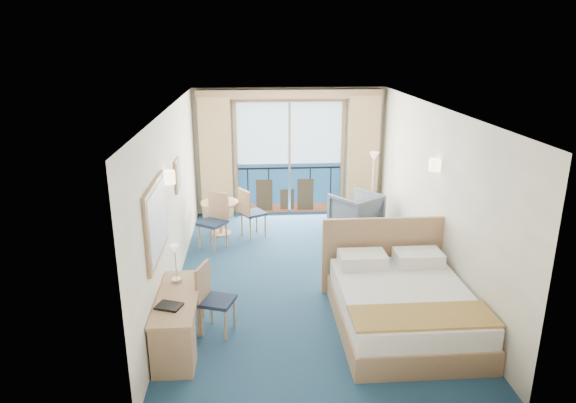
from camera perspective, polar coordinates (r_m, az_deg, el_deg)
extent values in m
plane|color=navy|center=(8.35, 1.81, -8.32)|extent=(6.50, 6.50, 0.00)
cube|color=beige|center=(11.00, 0.15, 5.57)|extent=(4.00, 0.02, 2.70)
cube|color=beige|center=(4.86, 5.94, -10.82)|extent=(4.00, 0.02, 2.70)
cube|color=beige|center=(7.90, -12.74, 0.24)|extent=(0.02, 6.50, 2.70)
cube|color=beige|center=(8.30, 15.85, 0.84)|extent=(0.02, 6.50, 2.70)
cube|color=white|center=(7.56, 2.01, 10.46)|extent=(4.00, 6.50, 0.02)
cube|color=navy|center=(11.15, 0.16, 1.56)|extent=(2.20, 0.02, 1.08)
cube|color=#C1E1FD|center=(10.88, 0.17, 7.64)|extent=(2.20, 0.02, 1.32)
cube|color=brown|center=(11.29, 0.16, -0.69)|extent=(2.20, 0.02, 0.20)
cube|color=black|center=(11.03, 0.16, 3.74)|extent=(2.20, 0.02, 0.04)
cube|color=#A37758|center=(10.77, 0.17, 11.30)|extent=(2.36, 0.03, 0.12)
cube|color=#A37758|center=(10.96, -5.86, 4.63)|extent=(0.06, 0.03, 2.40)
cube|color=#A37758|center=(11.12, 6.10, 4.82)|extent=(0.06, 0.03, 2.40)
cube|color=silver|center=(10.98, 0.17, 4.75)|extent=(0.05, 0.02, 2.40)
cube|color=#382A19|center=(11.22, 1.95, 0.79)|extent=(0.35, 0.02, 0.70)
cube|color=#382A19|center=(11.16, -2.65, 0.70)|extent=(0.35, 0.02, 0.70)
cube|color=#382A19|center=(11.21, -0.09, 0.26)|extent=(0.30, 0.02, 0.45)
cube|color=black|center=(11.12, -4.47, 1.40)|extent=(0.02, 0.01, 0.90)
cube|color=black|center=(11.13, -2.15, 1.45)|extent=(0.03, 0.01, 0.90)
cube|color=black|center=(11.15, 0.16, 1.50)|extent=(0.03, 0.01, 0.90)
cube|color=black|center=(11.19, 2.46, 1.54)|extent=(0.03, 0.01, 0.90)
cube|color=black|center=(11.25, 4.74, 1.59)|extent=(0.02, 0.01, 0.90)
cube|color=tan|center=(10.82, -8.02, 4.79)|extent=(0.65, 0.22, 2.55)
cube|color=tan|center=(11.05, 8.30, 5.05)|extent=(0.65, 0.22, 2.55)
cube|color=#A37758|center=(10.65, 0.22, 11.87)|extent=(3.80, 0.25, 0.18)
cube|color=#A37758|center=(6.43, -14.42, -2.05)|extent=(0.04, 1.25, 0.95)
cube|color=#B0B9C3|center=(6.43, -14.22, -2.05)|extent=(0.01, 1.12, 0.82)
cube|color=#A37758|center=(8.26, -12.18, 2.84)|extent=(0.03, 0.42, 0.52)
cube|color=gray|center=(8.26, -12.04, 2.84)|extent=(0.01, 0.34, 0.44)
cylinder|color=#FFE3B2|center=(7.19, -13.13, 2.63)|extent=(0.18, 0.18, 0.18)
cylinder|color=#FFE3B2|center=(8.01, 16.03, 3.94)|extent=(0.18, 0.18, 0.18)
cube|color=#A37758|center=(7.05, 12.68, -12.60)|extent=(1.70, 2.12, 0.32)
cube|color=white|center=(6.90, 12.84, -10.51)|extent=(1.63, 2.06, 0.27)
cube|color=tan|center=(6.26, 14.75, -12.23)|extent=(1.68, 0.58, 0.03)
cube|color=white|center=(7.37, 8.26, -6.38)|extent=(0.66, 0.42, 0.19)
cube|color=white|center=(7.58, 14.26, -6.07)|extent=(0.66, 0.42, 0.19)
cube|color=#A37758|center=(7.81, 10.60, -5.84)|extent=(1.86, 0.06, 1.17)
cube|color=#A17455|center=(8.32, 14.50, -7.09)|extent=(0.39, 0.37, 0.51)
cube|color=silver|center=(8.22, 14.77, -5.18)|extent=(0.18, 0.15, 0.08)
imported|color=#434951|center=(10.25, 7.52, -1.12)|extent=(1.15, 1.16, 0.76)
cylinder|color=silver|center=(10.90, 9.18, -2.07)|extent=(0.20, 0.20, 0.03)
cylinder|color=silver|center=(10.70, 9.35, 1.35)|extent=(0.02, 0.02, 1.39)
cone|color=white|center=(10.52, 9.54, 4.98)|extent=(0.18, 0.18, 0.17)
cube|color=#A37758|center=(6.48, -12.21, -10.37)|extent=(0.50, 1.44, 0.04)
cube|color=#A17455|center=(6.22, -12.62, -15.27)|extent=(0.47, 0.43, 0.64)
cylinder|color=#A37758|center=(6.83, -13.69, -12.16)|extent=(0.05, 0.05, 0.64)
cylinder|color=#A37758|center=(6.77, -9.92, -12.19)|extent=(0.05, 0.05, 0.64)
cylinder|color=#A37758|center=(7.26, -13.08, -10.22)|extent=(0.05, 0.05, 0.64)
cylinder|color=#A37758|center=(7.20, -9.54, -10.22)|extent=(0.05, 0.05, 0.64)
cube|color=#1C2943|center=(6.76, -7.84, -10.90)|extent=(0.51, 0.51, 0.05)
cube|color=#A37758|center=(6.71, -9.45, -8.81)|extent=(0.16, 0.39, 0.48)
cylinder|color=#A37758|center=(6.69, -6.97, -13.48)|extent=(0.03, 0.03, 0.43)
cylinder|color=#A37758|center=(6.95, -5.98, -12.17)|extent=(0.03, 0.03, 0.43)
cylinder|color=#A37758|center=(6.80, -9.57, -13.04)|extent=(0.03, 0.03, 0.43)
cylinder|color=#A37758|center=(7.06, -8.49, -11.77)|extent=(0.03, 0.03, 0.43)
cube|color=black|center=(6.24, -13.09, -11.24)|extent=(0.34, 0.30, 0.03)
cylinder|color=silver|center=(6.81, -12.27, -8.45)|extent=(0.13, 0.13, 0.02)
cylinder|color=silver|center=(6.72, -12.38, -6.87)|extent=(0.02, 0.02, 0.43)
cone|color=white|center=(6.63, -12.50, -5.17)|extent=(0.12, 0.12, 0.11)
cylinder|color=#A37758|center=(9.96, -7.60, -0.14)|extent=(0.73, 0.73, 0.04)
cylinder|color=#A37758|center=(10.06, -7.52, -1.86)|extent=(0.07, 0.07, 0.64)
cylinder|color=#A37758|center=(10.17, -7.45, -3.48)|extent=(0.40, 0.40, 0.03)
cube|color=#1C2943|center=(9.86, -3.87, -1.29)|extent=(0.56, 0.56, 0.05)
cube|color=#A37758|center=(9.69, -4.90, -0.08)|extent=(0.24, 0.37, 0.49)
cylinder|color=#A37758|center=(9.89, -2.53, -2.69)|extent=(0.04, 0.04, 0.44)
cylinder|color=#A37758|center=(10.16, -3.51, -2.14)|extent=(0.04, 0.04, 0.44)
cylinder|color=#A37758|center=(9.73, -4.20, -3.06)|extent=(0.04, 0.04, 0.44)
cylinder|color=#A37758|center=(10.00, -5.14, -2.50)|extent=(0.04, 0.04, 0.44)
cube|color=#1C2943|center=(9.35, -8.42, -2.36)|extent=(0.60, 0.60, 0.05)
cube|color=#A37758|center=(9.42, -7.73, -0.46)|extent=(0.38, 0.27, 0.52)
cylinder|color=#A37758|center=(9.41, -9.85, -3.94)|extent=(0.04, 0.04, 0.46)
cylinder|color=#A37758|center=(9.21, -8.15, -4.35)|extent=(0.04, 0.04, 0.46)
cylinder|color=#A37758|center=(9.67, -8.55, -3.28)|extent=(0.04, 0.04, 0.46)
cylinder|color=#A37758|center=(9.47, -6.86, -3.67)|extent=(0.04, 0.04, 0.46)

